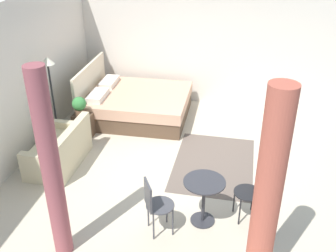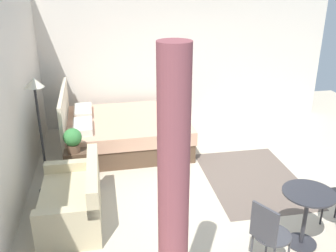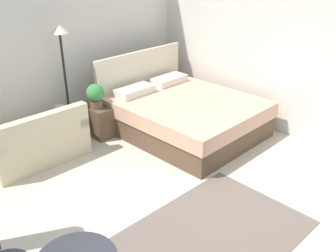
{
  "view_description": "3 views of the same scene",
  "coord_description": "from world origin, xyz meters",
  "px_view_note": "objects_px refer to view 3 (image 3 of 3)",
  "views": [
    {
      "loc": [
        -6.08,
        -0.88,
        4.03
      ],
      "look_at": [
        -0.36,
        0.31,
        0.89
      ],
      "focal_mm": 41.98,
      "sensor_mm": 36.0,
      "label": 1
    },
    {
      "loc": [
        -4.91,
        1.78,
        3.05
      ],
      "look_at": [
        0.39,
        0.82,
        0.86
      ],
      "focal_mm": 40.13,
      "sensor_mm": 36.0,
      "label": 2
    },
    {
      "loc": [
        -2.5,
        -2.38,
        2.74
      ],
      "look_at": [
        0.35,
        0.55,
        0.81
      ],
      "focal_mm": 40.18,
      "sensor_mm": 36.0,
      "label": 3
    }
  ],
  "objects_px": {
    "potted_plant": "(96,95)",
    "floor_lamp": "(62,51)",
    "couch": "(36,143)",
    "nightstand": "(104,121)",
    "bed": "(183,114)"
  },
  "relations": [
    {
      "from": "potted_plant",
      "to": "floor_lamp",
      "type": "bearing_deg",
      "value": 122.33
    },
    {
      "from": "nightstand",
      "to": "potted_plant",
      "type": "height_order",
      "value": "potted_plant"
    },
    {
      "from": "bed",
      "to": "nightstand",
      "type": "distance_m",
      "value": 1.28
    },
    {
      "from": "couch",
      "to": "potted_plant",
      "type": "relative_size",
      "value": 3.46
    },
    {
      "from": "floor_lamp",
      "to": "potted_plant",
      "type": "bearing_deg",
      "value": -57.67
    },
    {
      "from": "couch",
      "to": "floor_lamp",
      "type": "height_order",
      "value": "floor_lamp"
    },
    {
      "from": "potted_plant",
      "to": "floor_lamp",
      "type": "distance_m",
      "value": 0.81
    },
    {
      "from": "bed",
      "to": "floor_lamp",
      "type": "bearing_deg",
      "value": 137.53
    },
    {
      "from": "bed",
      "to": "nightstand",
      "type": "xyz_separation_m",
      "value": [
        -0.99,
        0.8,
        -0.07
      ]
    },
    {
      "from": "bed",
      "to": "potted_plant",
      "type": "bearing_deg",
      "value": 142.79
    },
    {
      "from": "couch",
      "to": "nightstand",
      "type": "distance_m",
      "value": 1.15
    },
    {
      "from": "couch",
      "to": "nightstand",
      "type": "height_order",
      "value": "couch"
    },
    {
      "from": "nightstand",
      "to": "couch",
      "type": "bearing_deg",
      "value": 179.99
    },
    {
      "from": "bed",
      "to": "potted_plant",
      "type": "relative_size",
      "value": 5.84
    },
    {
      "from": "couch",
      "to": "potted_plant",
      "type": "xyz_separation_m",
      "value": [
        1.05,
        0.03,
        0.43
      ]
    }
  ]
}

